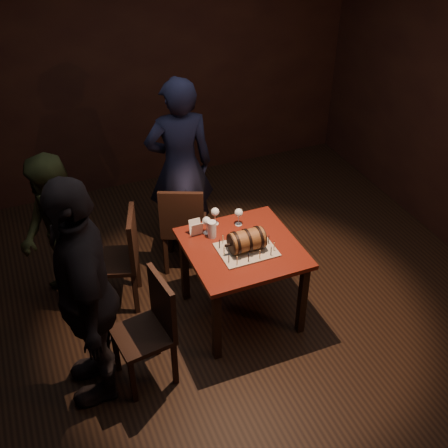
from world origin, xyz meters
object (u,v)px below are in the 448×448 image
object	(u,v)px
chair_left_rear	(123,254)
person_left_rear	(58,240)
wine_glass_mid	(215,213)
pint_of_ale	(212,230)
chair_left_front	(152,325)
person_back	(180,167)
pub_table	(242,257)
person_left_front	(85,294)
barrel_cake	(247,240)
chair_back	(183,224)
wine_glass_left	(207,222)
wine_glass_right	(239,213)

from	to	relation	value
chair_left_rear	person_left_rear	size ratio (longest dim) A/B	0.62
wine_glass_mid	person_left_rear	xyz separation A→B (m)	(-1.28, 0.29, -0.12)
pint_of_ale	chair_left_front	world-z (taller)	chair_left_front
person_back	pub_table	bearing A→B (deg)	102.13
chair_left_rear	person_left_front	xyz separation A→B (m)	(-0.43, -0.83, 0.40)
pint_of_ale	person_back	size ratio (longest dim) A/B	0.08
barrel_cake	pint_of_ale	size ratio (longest dim) A/B	2.22
barrel_cake	person_left_rear	bearing A→B (deg)	152.30
wine_glass_mid	person_left_front	xyz separation A→B (m)	(-1.21, -0.65, 0.06)
pint_of_ale	chair_back	bearing A→B (deg)	96.90
pint_of_ale	person_left_rear	size ratio (longest dim) A/B	0.10
pub_table	barrel_cake	xyz separation A→B (m)	(0.01, -0.06, 0.21)
pub_table	pint_of_ale	bearing A→B (deg)	129.91
wine_glass_left	person_back	xyz separation A→B (m)	(0.08, 0.92, 0.02)
barrel_cake	chair_left_front	xyz separation A→B (m)	(-0.89, -0.28, -0.33)
wine_glass_right	chair_left_rear	bearing A→B (deg)	164.49
wine_glass_right	person_back	world-z (taller)	person_back
wine_glass_left	person_back	size ratio (longest dim) A/B	0.09
pint_of_ale	person_back	distance (m)	0.98
chair_back	chair_left_rear	xyz separation A→B (m)	(-0.63, -0.23, 0.00)
pub_table	wine_glass_left	world-z (taller)	wine_glass_left
chair_left_front	person_back	xyz separation A→B (m)	(0.76, 1.53, 0.37)
wine_glass_right	barrel_cake	bearing A→B (deg)	-103.36
barrel_cake	person_left_rear	world-z (taller)	person_left_rear
pub_table	person_left_front	size ratio (longest dim) A/B	0.49
pub_table	person_back	world-z (taller)	person_back
chair_left_rear	chair_left_front	size ratio (longest dim) A/B	1.00
barrel_cake	person_back	bearing A→B (deg)	95.94
wine_glass_left	chair_back	bearing A→B (deg)	95.28
pub_table	person_left_rear	distance (m)	1.52
barrel_cake	wine_glass_left	size ratio (longest dim) A/B	2.07
wine_glass_left	wine_glass_right	size ratio (longest dim) A/B	1.00
wine_glass_right	person_back	bearing A→B (deg)	103.26
wine_glass_mid	person_left_front	size ratio (longest dim) A/B	0.09
person_left_rear	person_left_front	distance (m)	0.96
wine_glass_mid	person_back	size ratio (longest dim) A/B	0.09
wine_glass_mid	person_left_front	world-z (taller)	person_left_front
wine_glass_mid	chair_back	xyz separation A→B (m)	(-0.16, 0.41, -0.34)
person_back	chair_back	bearing A→B (deg)	79.18
pub_table	wine_glass_mid	xyz separation A→B (m)	(-0.09, 0.37, 0.23)
wine_glass_right	person_left_rear	world-z (taller)	person_left_rear
pint_of_ale	person_back	xyz separation A→B (m)	(0.06, 0.98, 0.07)
wine_glass_right	chair_left_front	distance (m)	1.21
pub_table	pint_of_ale	size ratio (longest dim) A/B	6.00
pint_of_ale	wine_glass_left	bearing A→B (deg)	109.30
wine_glass_left	pint_of_ale	xyz separation A→B (m)	(0.02, -0.06, -0.05)
chair_back	person_back	xyz separation A→B (m)	(0.13, 0.41, 0.37)
chair_left_rear	person_left_rear	distance (m)	0.55
person_left_rear	pub_table	bearing A→B (deg)	51.71
wine_glass_left	pint_of_ale	distance (m)	0.08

